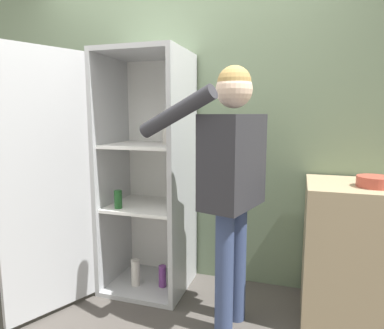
# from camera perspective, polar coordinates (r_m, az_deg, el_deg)

# --- Properties ---
(wall_back) EXTENTS (7.00, 0.06, 2.55)m
(wall_back) POSITION_cam_1_polar(r_m,az_deg,el_deg) (2.86, -1.52, 6.60)
(wall_back) COLOR gray
(wall_back) RESTS_ON ground_plane
(refrigerator) EXTENTS (0.93, 1.14, 1.82)m
(refrigerator) POSITION_cam_1_polar(r_m,az_deg,el_deg) (2.63, -10.55, -1.90)
(refrigerator) COLOR #B7BABC
(refrigerator) RESTS_ON ground_plane
(person) EXTENTS (0.74, 0.57, 1.65)m
(person) POSITION_cam_1_polar(r_m,az_deg,el_deg) (2.10, 6.59, -0.55)
(person) COLOR #384770
(person) RESTS_ON ground_plane
(counter) EXTENTS (0.68, 0.59, 0.92)m
(counter) POSITION_cam_1_polar(r_m,az_deg,el_deg) (2.55, 25.96, -13.21)
(counter) COLOR tan
(counter) RESTS_ON ground_plane
(bowl) EXTENTS (0.21, 0.21, 0.07)m
(bowl) POSITION_cam_1_polar(r_m,az_deg,el_deg) (2.37, 28.18, -2.55)
(bowl) COLOR #B24738
(bowl) RESTS_ON counter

